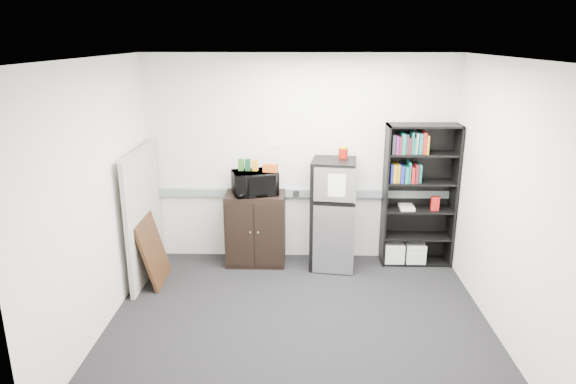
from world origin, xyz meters
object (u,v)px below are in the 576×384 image
(refrigerator, at_px, (333,214))
(cabinet, at_px, (256,229))
(microwave, at_px, (255,183))
(bookshelf, at_px, (417,192))
(cubicle_partition, at_px, (144,214))

(refrigerator, bearing_deg, cabinet, -176.79)
(cabinet, xyz_separation_m, refrigerator, (1.00, -0.08, 0.23))
(microwave, bearing_deg, bookshelf, -15.64)
(bookshelf, relative_size, microwave, 3.38)
(cubicle_partition, distance_m, cabinet, 1.43)
(cabinet, bearing_deg, cubicle_partition, -162.37)
(cabinet, relative_size, microwave, 1.74)
(cubicle_partition, height_order, microwave, cubicle_partition)
(cubicle_partition, distance_m, microwave, 1.42)
(cubicle_partition, bearing_deg, cabinet, 17.63)
(bookshelf, height_order, cubicle_partition, bookshelf)
(cabinet, xyz_separation_m, microwave, (0.00, -0.02, 0.63))
(microwave, xyz_separation_m, refrigerator, (1.00, -0.06, -0.39))
(cabinet, relative_size, refrigerator, 0.67)
(bookshelf, distance_m, cabinet, 2.14)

